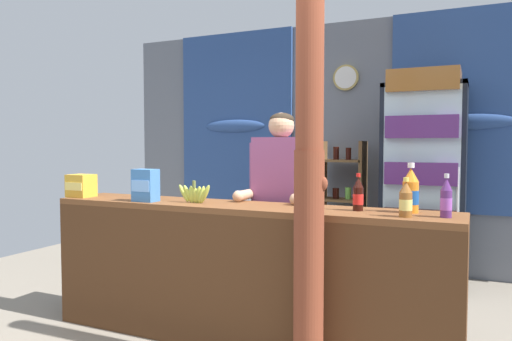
{
  "coord_description": "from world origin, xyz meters",
  "views": [
    {
      "loc": [
        1.39,
        -2.34,
        1.35
      ],
      "look_at": [
        -0.09,
        0.84,
        1.16
      ],
      "focal_mm": 33.78,
      "sensor_mm": 36.0,
      "label": 1
    }
  ],
  "objects_px": {
    "soda_bottle_grape_soda": "(446,199)",
    "soda_bottle_iced_tea": "(406,200)",
    "timber_post": "(309,160)",
    "soda_bottle_orange_soda": "(411,192)",
    "snack_box_choco_powder": "(81,186)",
    "plastic_lawn_chair": "(248,229)",
    "soda_bottle_cola": "(358,195)",
    "shopkeeper": "(281,192)",
    "banana_bunch": "(195,194)",
    "bottle_shelf_rack": "(342,204)",
    "drink_fridge": "(424,171)",
    "stall_counter": "(234,263)",
    "snack_box_biscuit": "(146,185)"
  },
  "relations": [
    {
      "from": "drink_fridge",
      "to": "soda_bottle_orange_soda",
      "type": "height_order",
      "value": "drink_fridge"
    },
    {
      "from": "timber_post",
      "to": "soda_bottle_orange_soda",
      "type": "xyz_separation_m",
      "value": [
        0.48,
        0.45,
        -0.19
      ]
    },
    {
      "from": "soda_bottle_cola",
      "to": "banana_bunch",
      "type": "xyz_separation_m",
      "value": [
        -1.12,
        -0.08,
        -0.04
      ]
    },
    {
      "from": "snack_box_choco_powder",
      "to": "bottle_shelf_rack",
      "type": "bearing_deg",
      "value": 55.93
    },
    {
      "from": "bottle_shelf_rack",
      "to": "snack_box_choco_powder",
      "type": "relative_size",
      "value": 7.53
    },
    {
      "from": "shopkeeper",
      "to": "snack_box_choco_powder",
      "type": "relative_size",
      "value": 8.6
    },
    {
      "from": "shopkeeper",
      "to": "banana_bunch",
      "type": "relative_size",
      "value": 5.74
    },
    {
      "from": "soda_bottle_grape_soda",
      "to": "snack_box_choco_powder",
      "type": "relative_size",
      "value": 1.33
    },
    {
      "from": "bottle_shelf_rack",
      "to": "plastic_lawn_chair",
      "type": "bearing_deg",
      "value": -142.6
    },
    {
      "from": "bottle_shelf_rack",
      "to": "timber_post",
      "type": "bearing_deg",
      "value": -79.43
    },
    {
      "from": "soda_bottle_grape_soda",
      "to": "soda_bottle_cola",
      "type": "distance_m",
      "value": 0.51
    },
    {
      "from": "soda_bottle_cola",
      "to": "shopkeeper",
      "type": "bearing_deg",
      "value": 150.98
    },
    {
      "from": "banana_bunch",
      "to": "soda_bottle_grape_soda",
      "type": "bearing_deg",
      "value": 0.26
    },
    {
      "from": "soda_bottle_cola",
      "to": "snack_box_choco_powder",
      "type": "bearing_deg",
      "value": -176.77
    },
    {
      "from": "soda_bottle_grape_soda",
      "to": "snack_box_biscuit",
      "type": "xyz_separation_m",
      "value": [
        -1.99,
        -0.08,
        0.01
      ]
    },
    {
      "from": "stall_counter",
      "to": "plastic_lawn_chair",
      "type": "xyz_separation_m",
      "value": [
        -0.67,
        1.59,
        -0.07
      ]
    },
    {
      "from": "timber_post",
      "to": "banana_bunch",
      "type": "relative_size",
      "value": 9.56
    },
    {
      "from": "drink_fridge",
      "to": "soda_bottle_grape_soda",
      "type": "relative_size",
      "value": 8.27
    },
    {
      "from": "timber_post",
      "to": "plastic_lawn_chair",
      "type": "distance_m",
      "value": 2.37
    },
    {
      "from": "bottle_shelf_rack",
      "to": "snack_box_choco_powder",
      "type": "xyz_separation_m",
      "value": [
        -1.48,
        -2.19,
        0.31
      ]
    },
    {
      "from": "drink_fridge",
      "to": "shopkeeper",
      "type": "height_order",
      "value": "drink_fridge"
    },
    {
      "from": "bottle_shelf_rack",
      "to": "soda_bottle_cola",
      "type": "height_order",
      "value": "bottle_shelf_rack"
    },
    {
      "from": "timber_post",
      "to": "plastic_lawn_chair",
      "type": "relative_size",
      "value": 3.06
    },
    {
      "from": "shopkeeper",
      "to": "snack_box_choco_powder",
      "type": "xyz_separation_m",
      "value": [
        -1.47,
        -0.48,
        0.03
      ]
    },
    {
      "from": "drink_fridge",
      "to": "plastic_lawn_chair",
      "type": "xyz_separation_m",
      "value": [
        -1.65,
        -0.38,
        -0.61
      ]
    },
    {
      "from": "timber_post",
      "to": "snack_box_choco_powder",
      "type": "xyz_separation_m",
      "value": [
        -1.94,
        0.28,
        -0.23
      ]
    },
    {
      "from": "timber_post",
      "to": "soda_bottle_grape_soda",
      "type": "xyz_separation_m",
      "value": [
        0.69,
        0.33,
        -0.22
      ]
    },
    {
      "from": "timber_post",
      "to": "soda_bottle_iced_tea",
      "type": "distance_m",
      "value": 0.59
    },
    {
      "from": "stall_counter",
      "to": "snack_box_biscuit",
      "type": "distance_m",
      "value": 0.85
    },
    {
      "from": "soda_bottle_iced_tea",
      "to": "shopkeeper",
      "type": "bearing_deg",
      "value": 151.98
    },
    {
      "from": "soda_bottle_cola",
      "to": "soda_bottle_iced_tea",
      "type": "bearing_deg",
      "value": -25.77
    },
    {
      "from": "bottle_shelf_rack",
      "to": "snack_box_choco_powder",
      "type": "bearing_deg",
      "value": -124.07
    },
    {
      "from": "soda_bottle_grape_soda",
      "to": "soda_bottle_iced_tea",
      "type": "distance_m",
      "value": 0.22
    },
    {
      "from": "timber_post",
      "to": "soda_bottle_orange_soda",
      "type": "bearing_deg",
      "value": 42.74
    },
    {
      "from": "plastic_lawn_chair",
      "to": "soda_bottle_cola",
      "type": "xyz_separation_m",
      "value": [
        1.45,
        -1.45,
        0.55
      ]
    },
    {
      "from": "soda_bottle_orange_soda",
      "to": "plastic_lawn_chair",
      "type": "bearing_deg",
      "value": 141.34
    },
    {
      "from": "soda_bottle_cola",
      "to": "banana_bunch",
      "type": "bearing_deg",
      "value": -176.05
    },
    {
      "from": "drink_fridge",
      "to": "snack_box_choco_powder",
      "type": "xyz_separation_m",
      "value": [
        -2.32,
        -1.95,
        -0.07
      ]
    },
    {
      "from": "soda_bottle_orange_soda",
      "to": "soda_bottle_iced_tea",
      "type": "distance_m",
      "value": 0.19
    },
    {
      "from": "soda_bottle_cola",
      "to": "soda_bottle_orange_soda",
      "type": "bearing_deg",
      "value": 8.75
    },
    {
      "from": "snack_box_choco_powder",
      "to": "banana_bunch",
      "type": "height_order",
      "value": "snack_box_choco_powder"
    },
    {
      "from": "snack_box_choco_powder",
      "to": "soda_bottle_iced_tea",
      "type": "bearing_deg",
      "value": -0.58
    },
    {
      "from": "stall_counter",
      "to": "bottle_shelf_rack",
      "type": "relative_size",
      "value": 2.04
    },
    {
      "from": "timber_post",
      "to": "snack_box_biscuit",
      "type": "height_order",
      "value": "timber_post"
    },
    {
      "from": "bottle_shelf_rack",
      "to": "snack_box_biscuit",
      "type": "xyz_separation_m",
      "value": [
        -0.84,
        -2.23,
        0.34
      ]
    },
    {
      "from": "plastic_lawn_chair",
      "to": "soda_bottle_cola",
      "type": "distance_m",
      "value": 2.12
    },
    {
      "from": "shopkeeper",
      "to": "snack_box_choco_powder",
      "type": "distance_m",
      "value": 1.55
    },
    {
      "from": "stall_counter",
      "to": "soda_bottle_grape_soda",
      "type": "distance_m",
      "value": 1.38
    },
    {
      "from": "bottle_shelf_rack",
      "to": "shopkeeper",
      "type": "relative_size",
      "value": 0.88
    },
    {
      "from": "shopkeeper",
      "to": "soda_bottle_grape_soda",
      "type": "bearing_deg",
      "value": -20.48
    }
  ]
}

